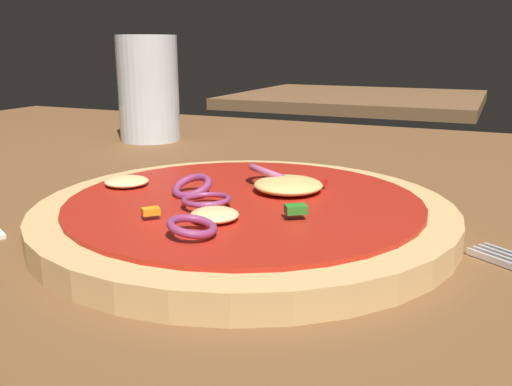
% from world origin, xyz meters
% --- Properties ---
extents(dining_table, '(1.42, 1.02, 0.03)m').
position_xyz_m(dining_table, '(0.00, 0.00, 0.01)').
color(dining_table, brown).
rests_on(dining_table, ground).
extents(pizza, '(0.29, 0.29, 0.04)m').
position_xyz_m(pizza, '(0.03, -0.03, 0.04)').
color(pizza, tan).
rests_on(pizza, dining_table).
extents(beer_glass, '(0.08, 0.08, 0.14)m').
position_xyz_m(beer_glass, '(-0.24, 0.25, 0.09)').
color(beer_glass, silver).
rests_on(beer_glass, dining_table).
extents(background_table, '(0.61, 0.53, 0.03)m').
position_xyz_m(background_table, '(-0.15, 1.07, 0.01)').
color(background_table, brown).
rests_on(background_table, ground).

